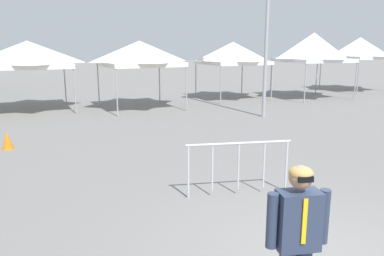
{
  "coord_description": "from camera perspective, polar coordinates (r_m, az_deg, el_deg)",
  "views": [
    {
      "loc": [
        -3.37,
        -3.61,
        2.9
      ],
      "look_at": [
        -0.54,
        3.16,
        1.3
      ],
      "focal_mm": 35.52,
      "sensor_mm": 36.0,
      "label": 1
    }
  ],
  "objects": [
    {
      "name": "canopy_tent_behind_left",
      "position": [
        27.28,
        23.88,
        10.91
      ],
      "size": [
        3.46,
        3.46,
        3.42
      ],
      "color": "#9E9EA3",
      "rests_on": "ground"
    },
    {
      "name": "crowd_barrier_mid_lot",
      "position": [
        7.47,
        7.02,
        -4.5
      ],
      "size": [
        2.06,
        0.51,
        1.08
      ],
      "color": "#B7BABF",
      "rests_on": "ground"
    },
    {
      "name": "canopy_tent_far_right",
      "position": [
        21.23,
        6.18,
        11.11
      ],
      "size": [
        3.28,
        3.28,
        3.1
      ],
      "color": "#9E9EA3",
      "rests_on": "ground"
    },
    {
      "name": "canopy_tent_left_of_center",
      "position": [
        18.6,
        -23.39,
        10.11
      ],
      "size": [
        3.65,
        3.65,
        3.11
      ],
      "color": "#9E9EA3",
      "rests_on": "ground"
    },
    {
      "name": "traffic_cone_lot_center",
      "position": [
        12.06,
        -25.98,
        -1.7
      ],
      "size": [
        0.32,
        0.32,
        0.49
      ],
      "primitive_type": "cone",
      "color": "orange",
      "rests_on": "ground"
    },
    {
      "name": "canopy_tent_center",
      "position": [
        17.92,
        -7.85,
        11.02
      ],
      "size": [
        3.6,
        3.6,
        3.12
      ],
      "color": "#9E9EA3",
      "rests_on": "ground"
    },
    {
      "name": "canopy_tent_far_left",
      "position": [
        22.53,
        17.79,
        11.45
      ],
      "size": [
        3.55,
        3.55,
        3.6
      ],
      "color": "#9E9EA3",
      "rests_on": "ground"
    },
    {
      "name": "person_foreground",
      "position": [
        4.05,
        15.47,
        -15.59
      ],
      "size": [
        0.64,
        0.33,
        1.78
      ],
      "color": "#33384C",
      "rests_on": "ground"
    }
  ]
}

